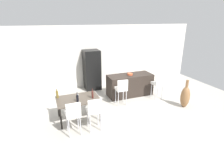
{
  "coord_description": "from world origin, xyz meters",
  "views": [
    {
      "loc": [
        -2.68,
        -5.37,
        3.18
      ],
      "look_at": [
        -0.37,
        0.51,
        0.85
      ],
      "focal_mm": 28.65,
      "sensor_mm": 36.0,
      "label": 1
    }
  ],
  "objects_px": {
    "refrigerator": "(92,70)",
    "floor_vase": "(185,97)",
    "wine_bottle_middle": "(77,98)",
    "bar_chair_left": "(122,88)",
    "wine_bottle_right": "(57,94)",
    "dining_chair_far": "(94,109)",
    "bar_chair_middle": "(158,83)",
    "fruit_bowl": "(130,74)",
    "wine_bottle_inner": "(93,94)",
    "dining_chair_near": "(73,113)",
    "kitchen_island": "(130,85)",
    "dining_table": "(78,100)",
    "wine_glass_left": "(78,94)"
  },
  "relations": [
    {
      "from": "wine_bottle_middle",
      "to": "refrigerator",
      "type": "bearing_deg",
      "value": 65.99
    },
    {
      "from": "refrigerator",
      "to": "wine_bottle_right",
      "type": "bearing_deg",
      "value": -128.63
    },
    {
      "from": "wine_bottle_inner",
      "to": "dining_chair_near",
      "type": "bearing_deg",
      "value": -137.74
    },
    {
      "from": "bar_chair_middle",
      "to": "bar_chair_left",
      "type": "bearing_deg",
      "value": 179.99
    },
    {
      "from": "wine_bottle_right",
      "to": "wine_bottle_inner",
      "type": "relative_size",
      "value": 0.95
    },
    {
      "from": "floor_vase",
      "to": "wine_bottle_middle",
      "type": "bearing_deg",
      "value": 174.13
    },
    {
      "from": "bar_chair_left",
      "to": "dining_chair_far",
      "type": "bearing_deg",
      "value": -139.13
    },
    {
      "from": "dining_chair_near",
      "to": "refrigerator",
      "type": "xyz_separation_m",
      "value": [
        1.47,
        3.35,
        0.22
      ]
    },
    {
      "from": "wine_bottle_middle",
      "to": "dining_chair_far",
      "type": "bearing_deg",
      "value": -60.0
    },
    {
      "from": "floor_vase",
      "to": "bar_chair_middle",
      "type": "bearing_deg",
      "value": 115.61
    },
    {
      "from": "dining_chair_far",
      "to": "floor_vase",
      "type": "height_order",
      "value": "floor_vase"
    },
    {
      "from": "floor_vase",
      "to": "wine_bottle_right",
      "type": "bearing_deg",
      "value": 168.42
    },
    {
      "from": "kitchen_island",
      "to": "wine_bottle_right",
      "type": "height_order",
      "value": "wine_bottle_right"
    },
    {
      "from": "dining_table",
      "to": "wine_bottle_right",
      "type": "relative_size",
      "value": 4.31
    },
    {
      "from": "refrigerator",
      "to": "fruit_bowl",
      "type": "height_order",
      "value": "refrigerator"
    },
    {
      "from": "bar_chair_left",
      "to": "wine_bottle_middle",
      "type": "relative_size",
      "value": 3.42
    },
    {
      "from": "kitchen_island",
      "to": "fruit_bowl",
      "type": "xyz_separation_m",
      "value": [
        -0.01,
        0.0,
        0.5
      ]
    },
    {
      "from": "dining_chair_far",
      "to": "wine_bottle_middle",
      "type": "xyz_separation_m",
      "value": [
        -0.35,
        0.61,
        0.16
      ]
    },
    {
      "from": "wine_bottle_middle",
      "to": "floor_vase",
      "type": "xyz_separation_m",
      "value": [
        3.94,
        -0.4,
        -0.43
      ]
    },
    {
      "from": "fruit_bowl",
      "to": "refrigerator",
      "type": "bearing_deg",
      "value": 134.09
    },
    {
      "from": "kitchen_island",
      "to": "wine_bottle_middle",
      "type": "bearing_deg",
      "value": -151.18
    },
    {
      "from": "wine_bottle_right",
      "to": "fruit_bowl",
      "type": "xyz_separation_m",
      "value": [
        3.08,
        0.88,
        0.09
      ]
    },
    {
      "from": "wine_glass_left",
      "to": "floor_vase",
      "type": "distance_m",
      "value": 3.96
    },
    {
      "from": "wine_bottle_inner",
      "to": "wine_bottle_right",
      "type": "bearing_deg",
      "value": 157.43
    },
    {
      "from": "bar_chair_middle",
      "to": "floor_vase",
      "type": "bearing_deg",
      "value": -64.39
    },
    {
      "from": "kitchen_island",
      "to": "refrigerator",
      "type": "distance_m",
      "value": 1.93
    },
    {
      "from": "dining_chair_far",
      "to": "wine_glass_left",
      "type": "height_order",
      "value": "dining_chair_far"
    },
    {
      "from": "dining_chair_near",
      "to": "fruit_bowl",
      "type": "distance_m",
      "value": 3.43
    },
    {
      "from": "wine_bottle_inner",
      "to": "dining_chair_far",
      "type": "bearing_deg",
      "value": -102.34
    },
    {
      "from": "floor_vase",
      "to": "dining_chair_far",
      "type": "bearing_deg",
      "value": -176.65
    },
    {
      "from": "wine_bottle_right",
      "to": "wine_bottle_inner",
      "type": "distance_m",
      "value": 1.15
    },
    {
      "from": "kitchen_island",
      "to": "wine_bottle_right",
      "type": "xyz_separation_m",
      "value": [
        -3.09,
        -0.88,
        0.41
      ]
    },
    {
      "from": "wine_bottle_middle",
      "to": "wine_glass_left",
      "type": "bearing_deg",
      "value": 77.72
    },
    {
      "from": "wine_bottle_inner",
      "to": "fruit_bowl",
      "type": "distance_m",
      "value": 2.41
    },
    {
      "from": "wine_bottle_right",
      "to": "dining_chair_far",
      "type": "bearing_deg",
      "value": -51.13
    },
    {
      "from": "bar_chair_middle",
      "to": "dining_chair_far",
      "type": "relative_size",
      "value": 1.0
    },
    {
      "from": "wine_bottle_inner",
      "to": "fruit_bowl",
      "type": "xyz_separation_m",
      "value": [
        2.01,
        1.32,
        0.09
      ]
    },
    {
      "from": "wine_bottle_inner",
      "to": "fruit_bowl",
      "type": "bearing_deg",
      "value": 33.21
    },
    {
      "from": "dining_table",
      "to": "dining_chair_near",
      "type": "relative_size",
      "value": 1.29
    },
    {
      "from": "bar_chair_left",
      "to": "fruit_bowl",
      "type": "distance_m",
      "value": 1.09
    },
    {
      "from": "wine_bottle_middle",
      "to": "bar_chair_middle",
      "type": "bearing_deg",
      "value": 10.3
    },
    {
      "from": "bar_chair_middle",
      "to": "dining_chair_near",
      "type": "height_order",
      "value": "same"
    },
    {
      "from": "dining_chair_far",
      "to": "wine_bottle_middle",
      "type": "bearing_deg",
      "value": 120.0
    },
    {
      "from": "refrigerator",
      "to": "floor_vase",
      "type": "relative_size",
      "value": 1.7
    },
    {
      "from": "dining_chair_far",
      "to": "refrigerator",
      "type": "xyz_separation_m",
      "value": [
        0.86,
        3.35,
        0.22
      ]
    },
    {
      "from": "bar_chair_left",
      "to": "kitchen_island",
      "type": "bearing_deg",
      "value": 45.87
    },
    {
      "from": "wine_bottle_middle",
      "to": "wine_bottle_inner",
      "type": "height_order",
      "value": "wine_bottle_inner"
    },
    {
      "from": "wine_bottle_middle",
      "to": "refrigerator",
      "type": "relative_size",
      "value": 0.17
    },
    {
      "from": "bar_chair_left",
      "to": "refrigerator",
      "type": "xyz_separation_m",
      "value": [
        -0.57,
        2.11,
        0.22
      ]
    },
    {
      "from": "bar_chair_middle",
      "to": "dining_table",
      "type": "height_order",
      "value": "bar_chair_middle"
    }
  ]
}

